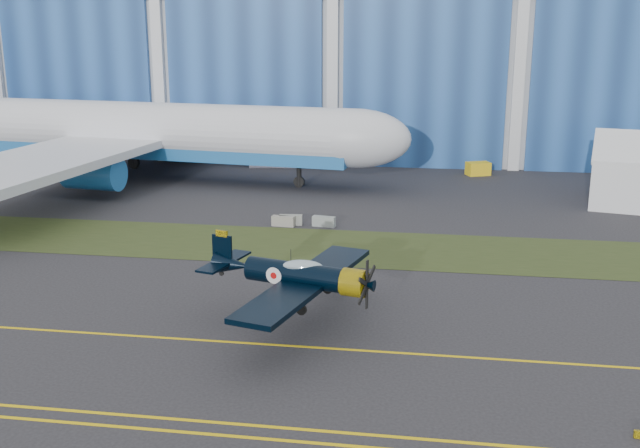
# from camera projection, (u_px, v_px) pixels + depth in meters

# --- Properties ---
(ground) EXTENTS (260.00, 260.00, 0.00)m
(ground) POSITION_uv_depth(u_px,v_px,m) (224.00, 308.00, 46.48)
(ground) COLOR #302F33
(ground) RESTS_ON ground
(grass_median) EXTENTS (260.00, 10.00, 0.02)m
(grass_median) POSITION_uv_depth(u_px,v_px,m) (272.00, 244.00, 59.84)
(grass_median) COLOR #475128
(grass_median) RESTS_ON ground
(hangar) EXTENTS (220.00, 45.70, 30.00)m
(hangar) POSITION_uv_depth(u_px,v_px,m) (353.00, 39.00, 111.14)
(hangar) COLOR silver
(hangar) RESTS_ON ground
(taxiway_centreline) EXTENTS (200.00, 0.20, 0.02)m
(taxiway_centreline) POSITION_uv_depth(u_px,v_px,m) (200.00, 340.00, 41.71)
(taxiway_centreline) COLOR yellow
(taxiway_centreline) RESTS_ON ground
(edge_line_near) EXTENTS (80.00, 0.20, 0.02)m
(edge_line_near) POSITION_uv_depth(u_px,v_px,m) (134.00, 428.00, 32.64)
(edge_line_near) COLOR yellow
(edge_line_near) RESTS_ON ground
(edge_line_far) EXTENTS (80.00, 0.20, 0.02)m
(edge_line_far) POSITION_uv_depth(u_px,v_px,m) (142.00, 416.00, 33.59)
(edge_line_far) COLOR yellow
(edge_line_far) RESTS_ON ground
(warbird) EXTENTS (14.61, 16.29, 4.10)m
(warbird) POSITION_uv_depth(u_px,v_px,m) (296.00, 274.00, 42.72)
(warbird) COLOR black
(warbird) RESTS_ON ground
(jetliner) EXTENTS (77.19, 67.95, 24.50)m
(jetliner) POSITION_uv_depth(u_px,v_px,m) (131.00, 69.00, 82.87)
(jetliner) COLOR white
(jetliner) RESTS_ON ground
(shipping_container) EXTENTS (6.44, 3.32, 2.67)m
(shipping_container) POSITION_uv_depth(u_px,v_px,m) (275.00, 155.00, 92.43)
(shipping_container) COLOR white
(shipping_container) RESTS_ON ground
(tug) EXTENTS (3.02, 2.49, 1.52)m
(tug) POSITION_uv_depth(u_px,v_px,m) (478.00, 169.00, 87.07)
(tug) COLOR yellow
(tug) RESTS_ON ground
(barrier_a) EXTENTS (2.05, 0.82, 0.90)m
(barrier_a) POSITION_uv_depth(u_px,v_px,m) (283.00, 221.00, 65.13)
(barrier_a) COLOR gray
(barrier_a) RESTS_ON ground
(barrier_b) EXTENTS (2.05, 0.82, 0.90)m
(barrier_b) POSITION_uv_depth(u_px,v_px,m) (291.00, 220.00, 65.53)
(barrier_b) COLOR gray
(barrier_b) RESTS_ON ground
(barrier_c) EXTENTS (2.07, 0.93, 0.90)m
(barrier_c) POSITION_uv_depth(u_px,v_px,m) (324.00, 221.00, 65.01)
(barrier_c) COLOR gray
(barrier_c) RESTS_ON ground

